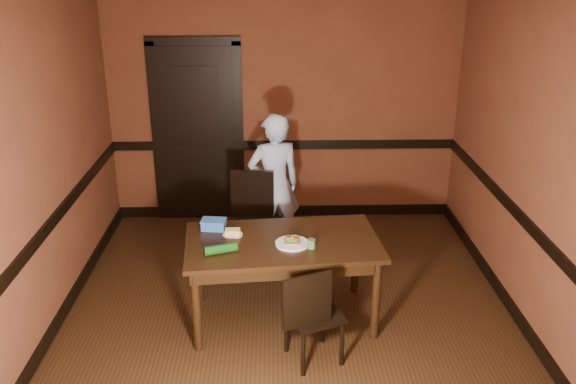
{
  "coord_description": "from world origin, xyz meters",
  "views": [
    {
      "loc": [
        -0.12,
        -4.61,
        3.01
      ],
      "look_at": [
        0.0,
        0.35,
        1.05
      ],
      "focal_mm": 38.0,
      "sensor_mm": 36.0,
      "label": 1
    }
  ],
  "objects_px": {
    "chair_far": "(256,222)",
    "food_tub": "(214,224)",
    "sauce_jar": "(311,244)",
    "dining_table": "(283,280)",
    "cheese_saucer": "(233,233)",
    "chair_near": "(314,313)",
    "sandwich_plate": "(292,242)",
    "person": "(274,185)"
  },
  "relations": [
    {
      "from": "chair_far",
      "to": "cheese_saucer",
      "type": "relative_size",
      "value": 5.67
    },
    {
      "from": "food_tub",
      "to": "sauce_jar",
      "type": "bearing_deg",
      "value": -17.97
    },
    {
      "from": "sandwich_plate",
      "to": "chair_near",
      "type": "bearing_deg",
      "value": -72.57
    },
    {
      "from": "chair_near",
      "to": "sandwich_plate",
      "type": "height_order",
      "value": "chair_near"
    },
    {
      "from": "dining_table",
      "to": "person",
      "type": "relative_size",
      "value": 1.07
    },
    {
      "from": "chair_far",
      "to": "food_tub",
      "type": "distance_m",
      "value": 0.88
    },
    {
      "from": "food_tub",
      "to": "chair_far",
      "type": "bearing_deg",
      "value": 71.96
    },
    {
      "from": "dining_table",
      "to": "sauce_jar",
      "type": "distance_m",
      "value": 0.5
    },
    {
      "from": "dining_table",
      "to": "sauce_jar",
      "type": "xyz_separation_m",
      "value": [
        0.23,
        -0.15,
        0.42
      ]
    },
    {
      "from": "chair_far",
      "to": "food_tub",
      "type": "relative_size",
      "value": 4.24
    },
    {
      "from": "chair_far",
      "to": "sandwich_plate",
      "type": "height_order",
      "value": "chair_far"
    },
    {
      "from": "person",
      "to": "food_tub",
      "type": "distance_m",
      "value": 1.19
    },
    {
      "from": "cheese_saucer",
      "to": "person",
      "type": "bearing_deg",
      "value": 73.2
    },
    {
      "from": "sauce_jar",
      "to": "cheese_saucer",
      "type": "height_order",
      "value": "sauce_jar"
    },
    {
      "from": "person",
      "to": "sandwich_plate",
      "type": "bearing_deg",
      "value": 80.94
    },
    {
      "from": "chair_near",
      "to": "food_tub",
      "type": "relative_size",
      "value": 3.67
    },
    {
      "from": "sandwich_plate",
      "to": "sauce_jar",
      "type": "relative_size",
      "value": 3.56
    },
    {
      "from": "chair_near",
      "to": "sauce_jar",
      "type": "relative_size",
      "value": 10.57
    },
    {
      "from": "cheese_saucer",
      "to": "food_tub",
      "type": "distance_m",
      "value": 0.21
    },
    {
      "from": "person",
      "to": "dining_table",
      "type": "bearing_deg",
      "value": 77.88
    },
    {
      "from": "dining_table",
      "to": "chair_near",
      "type": "distance_m",
      "value": 0.62
    },
    {
      "from": "sandwich_plate",
      "to": "dining_table",
      "type": "bearing_deg",
      "value": 133.31
    },
    {
      "from": "sandwich_plate",
      "to": "food_tub",
      "type": "relative_size",
      "value": 1.23
    },
    {
      "from": "person",
      "to": "sauce_jar",
      "type": "relative_size",
      "value": 19.25
    },
    {
      "from": "sauce_jar",
      "to": "food_tub",
      "type": "relative_size",
      "value": 0.35
    },
    {
      "from": "chair_far",
      "to": "food_tub",
      "type": "height_order",
      "value": "chair_far"
    },
    {
      "from": "chair_near",
      "to": "sandwich_plate",
      "type": "distance_m",
      "value": 0.63
    },
    {
      "from": "person",
      "to": "chair_near",
      "type": "bearing_deg",
      "value": 84.05
    },
    {
      "from": "chair_near",
      "to": "food_tub",
      "type": "distance_m",
      "value": 1.22
    },
    {
      "from": "cheese_saucer",
      "to": "food_tub",
      "type": "xyz_separation_m",
      "value": [
        -0.17,
        0.13,
        0.02
      ]
    },
    {
      "from": "chair_near",
      "to": "sandwich_plate",
      "type": "xyz_separation_m",
      "value": [
        -0.16,
        0.49,
        0.36
      ]
    },
    {
      "from": "dining_table",
      "to": "sauce_jar",
      "type": "relative_size",
      "value": 20.54
    },
    {
      "from": "cheese_saucer",
      "to": "chair_far",
      "type": "bearing_deg",
      "value": 78.53
    },
    {
      "from": "dining_table",
      "to": "sandwich_plate",
      "type": "bearing_deg",
      "value": -51.9
    },
    {
      "from": "chair_far",
      "to": "dining_table",
      "type": "bearing_deg",
      "value": -63.58
    },
    {
      "from": "chair_far",
      "to": "sandwich_plate",
      "type": "relative_size",
      "value": 3.44
    },
    {
      "from": "sandwich_plate",
      "to": "food_tub",
      "type": "height_order",
      "value": "food_tub"
    },
    {
      "from": "chair_far",
      "to": "sauce_jar",
      "type": "xyz_separation_m",
      "value": [
        0.48,
        -1.13,
        0.32
      ]
    },
    {
      "from": "sauce_jar",
      "to": "dining_table",
      "type": "bearing_deg",
      "value": 147.1
    },
    {
      "from": "chair_near",
      "to": "dining_table",
      "type": "bearing_deg",
      "value": -89.68
    },
    {
      "from": "sauce_jar",
      "to": "food_tub",
      "type": "height_order",
      "value": "food_tub"
    },
    {
      "from": "dining_table",
      "to": "cheese_saucer",
      "type": "bearing_deg",
      "value": 160.36
    }
  ]
}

